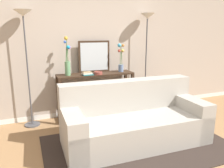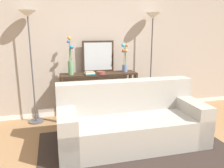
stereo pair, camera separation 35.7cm
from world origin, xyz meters
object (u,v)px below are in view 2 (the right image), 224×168
(vase_short_flowers, at_px, (125,60))
(book_row_under_console, at_px, (77,115))
(fruit_bowl, at_px, (101,73))
(floor_lamp_left, at_px, (29,36))
(vase_tall_flowers, at_px, (71,61))
(console_table, at_px, (99,87))
(couch, at_px, (131,122))
(floor_lamp_right, at_px, (152,35))
(book_stack, at_px, (90,73))
(wall_mirror, at_px, (98,56))

(vase_short_flowers, distance_m, book_row_under_console, 1.38)
(vase_short_flowers, distance_m, fruit_bowl, 0.54)
(floor_lamp_left, height_order, vase_tall_flowers, floor_lamp_left)
(fruit_bowl, bearing_deg, console_table, 96.22)
(couch, xyz_separation_m, floor_lamp_left, (-1.38, 1.17, 1.20))
(couch, bearing_deg, floor_lamp_right, 54.11)
(vase_tall_flowers, bearing_deg, book_row_under_console, -5.14)
(floor_lamp_left, relative_size, floor_lamp_right, 0.99)
(vase_tall_flowers, distance_m, fruit_bowl, 0.57)
(floor_lamp_right, height_order, book_row_under_console, floor_lamp_right)
(floor_lamp_left, height_order, book_row_under_console, floor_lamp_left)
(couch, distance_m, fruit_bowl, 1.19)
(floor_lamp_left, xyz_separation_m, fruit_bowl, (1.17, -0.13, -0.64))
(vase_short_flowers, bearing_deg, couch, -104.04)
(vase_short_flowers, xyz_separation_m, book_row_under_console, (-0.94, -0.01, -1.01))
(couch, xyz_separation_m, book_stack, (-0.40, 1.04, 0.55))
(console_table, distance_m, vase_tall_flowers, 0.72)
(vase_tall_flowers, height_order, book_row_under_console, vase_tall_flowers)
(floor_lamp_right, distance_m, book_stack, 1.41)
(floor_lamp_left, bearing_deg, fruit_bowl, -6.51)
(vase_tall_flowers, bearing_deg, floor_lamp_right, 0.68)
(console_table, bearing_deg, book_stack, -151.53)
(couch, relative_size, book_stack, 10.51)
(floor_lamp_right, bearing_deg, book_stack, -174.23)
(vase_short_flowers, relative_size, book_row_under_console, 1.96)
(vase_short_flowers, bearing_deg, fruit_bowl, -166.82)
(floor_lamp_left, bearing_deg, wall_mirror, 5.92)
(fruit_bowl, distance_m, book_row_under_console, 0.93)
(vase_short_flowers, xyz_separation_m, fruit_bowl, (-0.49, -0.12, -0.20))
(floor_lamp_right, distance_m, wall_mirror, 1.11)
(console_table, xyz_separation_m, book_row_under_console, (-0.44, 0.00, -0.52))
(couch, bearing_deg, wall_mirror, 98.55)
(vase_tall_flowers, bearing_deg, vase_short_flowers, -0.00)
(book_stack, relative_size, book_row_under_console, 0.73)
(fruit_bowl, distance_m, book_stack, 0.20)
(floor_lamp_left, height_order, vase_short_flowers, floor_lamp_left)
(vase_short_flowers, height_order, book_stack, vase_short_flowers)
(console_table, xyz_separation_m, fruit_bowl, (0.01, -0.11, 0.29))
(console_table, bearing_deg, fruit_bowl, -83.78)
(floor_lamp_right, relative_size, vase_short_flowers, 3.62)
(book_stack, bearing_deg, console_table, 28.47)
(book_row_under_console, bearing_deg, wall_mirror, 17.70)
(floor_lamp_left, distance_m, book_row_under_console, 1.62)
(console_table, distance_m, book_row_under_console, 0.68)
(couch, distance_m, book_row_under_console, 1.34)
(fruit_bowl, bearing_deg, wall_mirror, 87.40)
(console_table, relative_size, fruit_bowl, 9.22)
(console_table, bearing_deg, couch, -79.21)
(fruit_bowl, bearing_deg, vase_short_flowers, 13.18)
(vase_short_flowers, height_order, book_row_under_console, vase_short_flowers)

